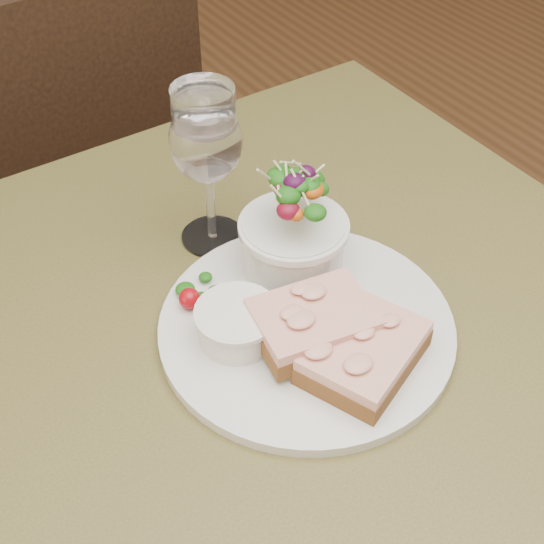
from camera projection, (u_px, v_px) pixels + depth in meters
cafe_table at (282, 393)px, 0.82m from camera, size 0.80×0.80×0.75m
chair_far at (76, 257)px, 1.51m from camera, size 0.43×0.43×0.90m
dinner_plate at (306, 327)px, 0.75m from camera, size 0.29×0.29×0.01m
sandwich_front at (364, 352)px, 0.70m from camera, size 0.14×0.12×0.03m
sandwich_back at (313, 322)px, 0.71m from camera, size 0.12×0.10×0.03m
ramekin at (237, 323)px, 0.72m from camera, size 0.08×0.08×0.04m
salad_bowl at (294, 224)px, 0.76m from camera, size 0.10×0.10×0.13m
garnish at (195, 293)px, 0.76m from camera, size 0.05×0.04×0.02m
wine_glass at (206, 146)px, 0.77m from camera, size 0.08×0.08×0.18m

